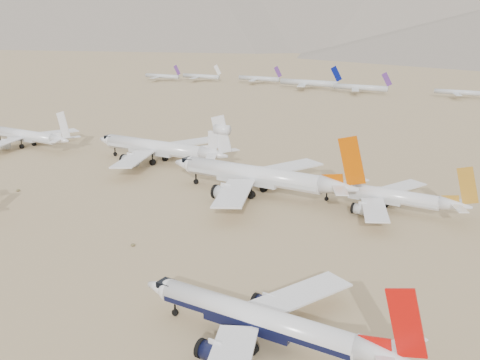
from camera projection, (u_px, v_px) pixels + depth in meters
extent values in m
plane|color=#9B805A|center=(213.00, 314.00, 87.22)|extent=(7000.00, 7000.00, 0.00)
cylinder|color=white|center=(254.00, 317.00, 78.27)|extent=(31.39, 3.71, 3.71)
cube|color=black|center=(254.00, 320.00, 78.40)|extent=(30.76, 3.77, 0.83)
sphere|color=white|center=(170.00, 290.00, 86.07)|extent=(3.71, 3.71, 3.71)
cube|color=black|center=(167.00, 284.00, 86.07)|extent=(2.60, 2.41, 0.93)
cone|color=white|center=(385.00, 356.00, 68.54)|extent=(7.85, 3.71, 3.71)
cylinder|color=black|center=(215.00, 353.00, 73.44)|extent=(4.36, 2.67, 2.67)
cube|color=white|center=(301.00, 294.00, 86.29)|extent=(12.12, 19.10, 0.58)
cube|color=white|center=(405.00, 342.00, 70.62)|extent=(4.98, 6.52, 0.22)
cylinder|color=black|center=(268.00, 305.00, 86.12)|extent=(4.36, 2.67, 2.67)
cube|color=#C10C08|center=(406.00, 323.00, 65.95)|extent=(5.95, 0.30, 9.80)
cylinder|color=black|center=(175.00, 312.00, 86.64)|extent=(1.11, 0.46, 1.11)
cylinder|color=black|center=(253.00, 349.00, 76.45)|extent=(1.56, 0.93, 1.56)
cylinder|color=black|center=(270.00, 332.00, 80.72)|extent=(1.56, 0.93, 1.56)
cylinder|color=white|center=(379.00, 194.00, 135.64)|extent=(29.91, 3.63, 3.63)
cube|color=silver|center=(379.00, 196.00, 135.77)|extent=(29.31, 3.69, 0.82)
sphere|color=white|center=(324.00, 185.00, 143.08)|extent=(3.63, 3.63, 3.63)
cube|color=black|center=(322.00, 181.00, 143.07)|extent=(2.54, 2.36, 0.91)
cone|color=white|center=(456.00, 205.00, 126.37)|extent=(7.48, 3.63, 3.63)
cube|color=white|center=(375.00, 210.00, 126.01)|extent=(11.55, 18.20, 0.56)
cube|color=white|center=(460.00, 209.00, 122.68)|extent=(4.75, 6.21, 0.22)
cylinder|color=silver|center=(362.00, 210.00, 131.02)|extent=(4.15, 2.62, 2.62)
cube|color=white|center=(399.00, 187.00, 143.33)|extent=(11.55, 18.20, 0.56)
cube|color=white|center=(465.00, 200.00, 128.36)|extent=(4.75, 6.21, 0.22)
cylinder|color=silver|center=(380.00, 194.00, 143.18)|extent=(4.15, 2.62, 2.62)
cube|color=#C78927|center=(468.00, 186.00, 123.90)|extent=(5.67, 0.29, 9.34)
cylinder|color=black|center=(326.00, 199.00, 143.64)|extent=(1.09, 0.45, 1.09)
cylinder|color=black|center=(380.00, 210.00, 133.88)|extent=(1.53, 0.91, 1.53)
cylinder|color=black|center=(386.00, 205.00, 138.06)|extent=(1.53, 0.91, 1.53)
cylinder|color=white|center=(252.00, 174.00, 147.67)|extent=(41.09, 5.02, 5.02)
cube|color=silver|center=(252.00, 177.00, 147.85)|extent=(40.27, 5.10, 1.13)
sphere|color=white|center=(192.00, 165.00, 157.89)|extent=(5.02, 5.02, 5.02)
cube|color=black|center=(190.00, 160.00, 157.88)|extent=(3.52, 3.26, 1.26)
cone|color=white|center=(339.00, 187.00, 134.93)|extent=(10.27, 5.02, 5.02)
cube|color=white|center=(235.00, 193.00, 134.42)|extent=(15.87, 25.01, 0.78)
cube|color=white|center=(340.00, 190.00, 129.86)|extent=(6.52, 8.53, 0.30)
cylinder|color=silver|center=(226.00, 193.00, 141.31)|extent=(5.71, 3.62, 3.62)
cube|color=white|center=(286.00, 167.00, 158.25)|extent=(15.87, 25.01, 0.78)
cube|color=white|center=(354.00, 181.00, 137.67)|extent=(6.52, 8.53, 0.30)
cylinder|color=silver|center=(263.00, 176.00, 158.05)|extent=(5.71, 3.62, 3.62)
cube|color=#C54D00|center=(352.00, 161.00, 131.53)|extent=(7.79, 0.40, 12.83)
cylinder|color=black|center=(196.00, 182.00, 158.66)|extent=(1.51, 0.63, 1.51)
cylinder|color=black|center=(251.00, 195.00, 145.24)|extent=(2.11, 1.26, 2.11)
cylinder|color=black|center=(264.00, 188.00, 151.02)|extent=(2.11, 1.26, 2.11)
cylinder|color=white|center=(155.00, 147.00, 182.37)|extent=(39.75, 4.76, 4.76)
cube|color=silver|center=(155.00, 149.00, 182.54)|extent=(38.95, 4.83, 1.07)
sphere|color=white|center=(112.00, 141.00, 192.26)|extent=(4.76, 4.76, 4.76)
cube|color=black|center=(110.00, 137.00, 192.25)|extent=(3.33, 3.09, 1.19)
cone|color=white|center=(214.00, 155.00, 170.06)|extent=(9.94, 4.76, 4.76)
cube|color=white|center=(134.00, 159.00, 169.60)|extent=(15.35, 24.19, 0.74)
cube|color=white|center=(211.00, 156.00, 165.17)|extent=(6.31, 8.25, 0.29)
cylinder|color=silver|center=(131.00, 161.00, 176.25)|extent=(5.52, 3.43, 3.43)
cube|color=white|center=(186.00, 143.00, 192.56)|extent=(15.35, 24.19, 0.74)
cube|color=white|center=(227.00, 151.00, 172.69)|extent=(6.31, 8.25, 0.29)
cylinder|color=silver|center=(168.00, 149.00, 192.35)|extent=(5.52, 3.43, 3.43)
cube|color=white|center=(221.00, 134.00, 166.78)|extent=(7.53, 0.38, 12.41)
cylinder|color=white|center=(222.00, 130.00, 166.21)|extent=(4.97, 3.08, 3.08)
cylinder|color=black|center=(115.00, 154.00, 192.99)|extent=(1.43, 0.59, 1.43)
cylinder|color=black|center=(153.00, 162.00, 180.06)|extent=(2.00, 1.19, 2.00)
cylinder|color=black|center=(165.00, 158.00, 185.53)|extent=(2.00, 1.19, 2.00)
cylinder|color=white|center=(25.00, 135.00, 206.50)|extent=(32.84, 4.03, 4.03)
cube|color=silver|center=(25.00, 136.00, 206.64)|extent=(32.18, 4.09, 0.91)
cone|color=white|center=(61.00, 140.00, 196.32)|extent=(8.21, 4.03, 4.03)
cube|color=white|center=(2.00, 143.00, 195.91)|extent=(12.68, 19.98, 0.62)
cube|color=white|center=(55.00, 141.00, 192.27)|extent=(5.21, 6.81, 0.24)
cylinder|color=silver|center=(4.00, 145.00, 201.41)|extent=(4.56, 2.90, 2.90)
cube|color=white|center=(53.00, 133.00, 214.96)|extent=(12.68, 19.98, 0.62)
cube|color=white|center=(71.00, 137.00, 198.51)|extent=(5.21, 6.81, 0.24)
cylinder|color=silver|center=(39.00, 137.00, 214.80)|extent=(4.56, 2.90, 2.90)
cube|color=white|center=(63.00, 125.00, 193.60)|extent=(6.22, 0.32, 10.25)
cylinder|color=black|center=(1.00, 141.00, 215.29)|extent=(1.21, 0.50, 1.21)
cylinder|color=black|center=(22.00, 146.00, 204.55)|extent=(1.69, 1.01, 1.69)
cylinder|color=black|center=(34.00, 144.00, 209.19)|extent=(1.69, 1.01, 1.69)
cylinder|color=silver|center=(162.00, 76.00, 454.09)|extent=(34.42, 3.40, 3.40)
cube|color=#562C7F|center=(177.00, 70.00, 444.43)|extent=(6.85, 0.34, 8.63)
cube|color=silver|center=(155.00, 78.00, 446.91)|extent=(9.07, 15.84, 0.34)
cube|color=silver|center=(169.00, 76.00, 461.55)|extent=(9.07, 15.84, 0.34)
cylinder|color=silver|center=(201.00, 76.00, 451.52)|extent=(35.81, 3.54, 3.54)
cube|color=white|center=(217.00, 70.00, 441.48)|extent=(7.13, 0.35, 8.98)
cube|color=silver|center=(194.00, 78.00, 444.05)|extent=(9.44, 16.49, 0.35)
cube|color=silver|center=(207.00, 76.00, 459.29)|extent=(9.44, 16.49, 0.35)
cylinder|color=silver|center=(259.00, 79.00, 432.58)|extent=(36.48, 3.61, 3.61)
cube|color=#562C7F|center=(278.00, 72.00, 422.34)|extent=(7.27, 0.36, 9.15)
cube|color=silver|center=(253.00, 80.00, 424.97)|extent=(9.61, 16.79, 0.36)
cube|color=silver|center=(264.00, 78.00, 440.49)|extent=(9.61, 16.79, 0.36)
cylinder|color=silver|center=(309.00, 83.00, 395.50)|extent=(45.27, 4.47, 4.47)
cube|color=#040D66|center=(336.00, 74.00, 382.80)|extent=(9.02, 0.45, 11.36)
cube|color=silver|center=(302.00, 85.00, 386.06)|extent=(11.93, 20.84, 0.45)
cube|color=silver|center=(315.00, 82.00, 405.32)|extent=(11.93, 20.84, 0.45)
cylinder|color=silver|center=(360.00, 87.00, 369.26)|extent=(38.49, 3.80, 3.80)
cube|color=#562C7F|center=(387.00, 79.00, 358.46)|extent=(7.66, 0.38, 9.65)
cube|color=silver|center=(355.00, 90.00, 361.23)|extent=(10.14, 17.72, 0.38)
cube|color=silver|center=(365.00, 87.00, 377.60)|extent=(10.14, 17.72, 0.38)
cylinder|color=silver|center=(460.00, 92.00, 345.00)|extent=(31.36, 3.10, 3.10)
cube|color=silver|center=(457.00, 94.00, 338.46)|extent=(8.26, 14.44, 0.31)
cube|color=silver|center=(462.00, 92.00, 351.80)|extent=(8.26, 14.44, 0.31)
cone|color=slate|center=(40.00, 5.00, 2245.42)|extent=(1456.00, 1456.00, 260.00)
cone|color=slate|center=(17.00, 21.00, 1720.72)|extent=(1080.00, 1080.00, 120.00)
cone|color=slate|center=(226.00, 25.00, 1326.24)|extent=(855.00, 855.00, 95.00)
ellipsoid|color=brown|center=(18.00, 190.00, 151.86)|extent=(1.12, 1.12, 0.62)
ellipsoid|color=brown|center=(133.00, 245.00, 114.09)|extent=(0.98, 0.98, 0.54)
ellipsoid|color=brown|center=(361.00, 353.00, 76.33)|extent=(0.84, 0.84, 0.46)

